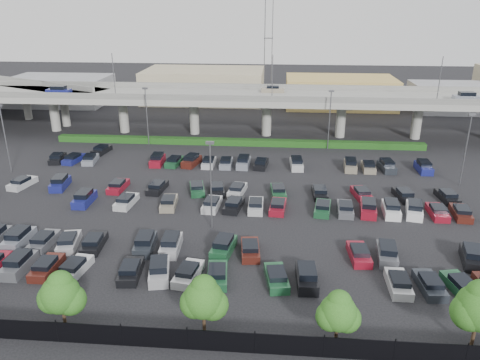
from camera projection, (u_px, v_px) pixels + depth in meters
The scene contains 10 objects.
ground at pixel (220, 200), 61.07m from camera, with size 280.00×280.00×0.00m, color black.
overpass at pixel (239, 99), 88.33m from camera, with size 150.00×13.00×15.80m.
on_ramp at pixel (9, 86), 102.70m from camera, with size 50.93×30.13×8.80m.
hedge at pixel (237, 142), 84.12m from camera, with size 66.00×1.60×1.10m, color #113B11.
fence at pixel (174, 339), 34.71m from camera, with size 70.00×0.10×2.00m.
tree_row at pixel (186, 298), 35.08m from camera, with size 65.07×3.66×5.94m.
parked_cars at pixel (219, 209), 56.91m from camera, with size 63.05×41.64×1.67m.
light_poles at pixel (190, 149), 61.01m from camera, with size 66.90×48.38×10.30m.
distant_buildings at pixel (300, 89), 116.25m from camera, with size 138.00×24.00×9.00m.
comm_tower at pixel (269, 36), 123.98m from camera, with size 2.40×2.40×30.00m.
Camera 1 is at (7.22, -55.65, 24.38)m, focal length 35.00 mm.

